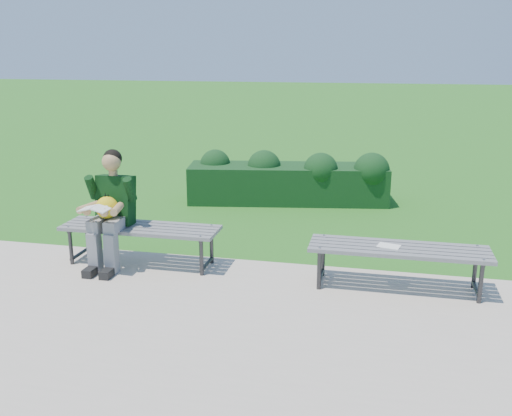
% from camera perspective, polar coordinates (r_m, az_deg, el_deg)
% --- Properties ---
extents(ground, '(80.00, 80.00, 0.00)m').
position_cam_1_polar(ground, '(6.66, 1.45, -5.56)').
color(ground, '#347B1A').
rests_on(ground, ground).
extents(walkway, '(30.00, 3.50, 0.02)m').
position_cam_1_polar(walkway, '(5.10, -2.41, -12.32)').
color(walkway, '#A79A8B').
rests_on(walkway, ground).
extents(hedge, '(3.29, 1.32, 0.85)m').
position_cam_1_polar(hedge, '(9.28, 3.50, 2.90)').
color(hedge, '#103B11').
rests_on(hedge, ground).
extents(bench_left, '(1.80, 0.50, 0.46)m').
position_cam_1_polar(bench_left, '(6.60, -11.48, -2.25)').
color(bench_left, slate).
rests_on(bench_left, walkway).
extents(bench_right, '(1.80, 0.50, 0.46)m').
position_cam_1_polar(bench_right, '(5.97, 14.06, -4.30)').
color(bench_right, slate).
rests_on(bench_right, walkway).
extents(seated_boy, '(0.56, 0.76, 1.31)m').
position_cam_1_polar(seated_boy, '(6.56, -14.35, 0.19)').
color(seated_boy, gray).
rests_on(seated_boy, walkway).
extents(paper_sheet, '(0.25, 0.21, 0.01)m').
position_cam_1_polar(paper_sheet, '(5.95, 13.14, -3.73)').
color(paper_sheet, white).
rests_on(paper_sheet, bench_right).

